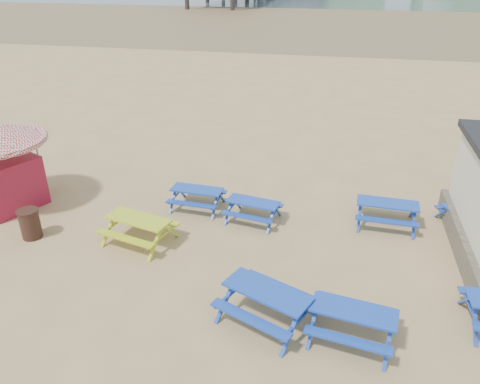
% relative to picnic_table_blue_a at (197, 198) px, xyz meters
% --- Properties ---
extents(ground, '(400.00, 400.00, 0.00)m').
position_rel_picnic_table_blue_a_xyz_m(ground, '(1.17, -1.98, -0.36)').
color(ground, tan).
rests_on(ground, ground).
extents(wet_sand, '(400.00, 400.00, 0.00)m').
position_rel_picnic_table_blue_a_xyz_m(wet_sand, '(1.17, 53.02, -0.35)').
color(wet_sand, brown).
rests_on(wet_sand, ground).
extents(picnic_table_blue_a, '(1.79, 1.48, 0.71)m').
position_rel_picnic_table_blue_a_xyz_m(picnic_table_blue_a, '(0.00, 0.00, 0.00)').
color(picnic_table_blue_a, '#1B47A6').
rests_on(picnic_table_blue_a, ground).
extents(picnic_table_blue_b, '(1.86, 1.60, 0.69)m').
position_rel_picnic_table_blue_a_xyz_m(picnic_table_blue_b, '(1.99, -0.44, -0.01)').
color(picnic_table_blue_b, '#1B47A6').
rests_on(picnic_table_blue_b, ground).
extents(picnic_table_blue_c, '(1.99, 1.81, 0.68)m').
position_rel_picnic_table_blue_a_xyz_m(picnic_table_blue_c, '(8.68, 0.69, -0.02)').
color(picnic_table_blue_c, '#1B47A6').
rests_on(picnic_table_blue_c, ground).
extents(picnic_table_blue_d, '(2.51, 2.30, 0.85)m').
position_rel_picnic_table_blue_a_xyz_m(picnic_table_blue_d, '(3.14, -4.91, 0.07)').
color(picnic_table_blue_d, '#1B47A6').
rests_on(picnic_table_blue_d, ground).
extents(picnic_table_blue_e, '(2.08, 1.78, 0.78)m').
position_rel_picnic_table_blue_a_xyz_m(picnic_table_blue_e, '(5.08, -5.09, 0.03)').
color(picnic_table_blue_e, '#1B47A6').
rests_on(picnic_table_blue_e, ground).
extents(picnic_table_yellow, '(2.24, 1.97, 0.81)m').
position_rel_picnic_table_blue_a_xyz_m(picnic_table_yellow, '(-1.06, -2.38, 0.05)').
color(picnic_table_yellow, '#B0BE23').
rests_on(picnic_table_yellow, ground).
extents(litter_bin, '(0.63, 0.63, 0.92)m').
position_rel_picnic_table_blue_a_xyz_m(litter_bin, '(-4.37, -2.82, 0.11)').
color(litter_bin, '#372019').
rests_on(litter_bin, ground).
extents(picnic_table_blue_g, '(1.95, 1.60, 0.79)m').
position_rel_picnic_table_blue_a_xyz_m(picnic_table_blue_g, '(6.14, 0.18, 0.04)').
color(picnic_table_blue_g, '#1B47A6').
rests_on(picnic_table_blue_g, ground).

